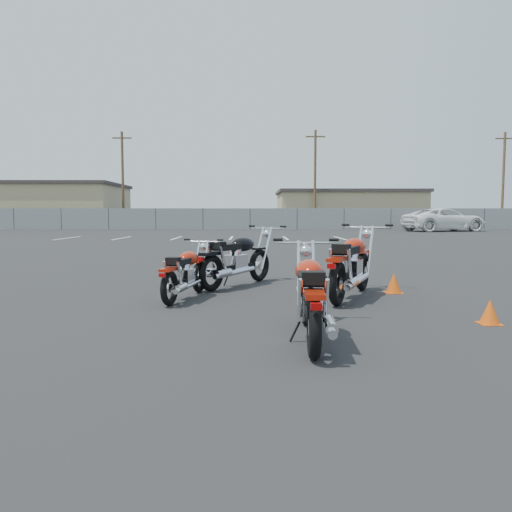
{
  "coord_description": "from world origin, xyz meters",
  "views": [
    {
      "loc": [
        0.13,
        -7.44,
        1.33
      ],
      "look_at": [
        0.2,
        0.6,
        0.65
      ],
      "focal_mm": 35.0,
      "sensor_mm": 36.0,
      "label": 1
    }
  ],
  "objects_px": {
    "motorcycle_rear_red": "(311,296)",
    "white_van": "(444,213)",
    "motorcycle_front_red": "(186,273)",
    "motorcycle_second_black": "(237,259)",
    "motorcycle_third_red": "(352,265)"
  },
  "relations": [
    {
      "from": "motorcycle_third_red",
      "to": "white_van",
      "type": "distance_m",
      "value": 33.15
    },
    {
      "from": "motorcycle_rear_red",
      "to": "white_van",
      "type": "bearing_deg",
      "value": 66.81
    },
    {
      "from": "motorcycle_second_black",
      "to": "white_van",
      "type": "xyz_separation_m",
      "value": [
        15.05,
        29.1,
        0.89
      ]
    },
    {
      "from": "motorcycle_second_black",
      "to": "motorcycle_third_red",
      "type": "xyz_separation_m",
      "value": [
        1.85,
        -1.3,
        0.02
      ]
    },
    {
      "from": "motorcycle_rear_red",
      "to": "motorcycle_front_red",
      "type": "bearing_deg",
      "value": 122.64
    },
    {
      "from": "motorcycle_second_black",
      "to": "motorcycle_rear_red",
      "type": "distance_m",
      "value": 4.06
    },
    {
      "from": "motorcycle_second_black",
      "to": "white_van",
      "type": "bearing_deg",
      "value": 62.65
    },
    {
      "from": "motorcycle_front_red",
      "to": "motorcycle_second_black",
      "type": "bearing_deg",
      "value": 60.91
    },
    {
      "from": "white_van",
      "to": "motorcycle_third_red",
      "type": "bearing_deg",
      "value": 141.7
    },
    {
      "from": "motorcycle_third_red",
      "to": "motorcycle_rear_red",
      "type": "bearing_deg",
      "value": -109.89
    },
    {
      "from": "motorcycle_rear_red",
      "to": "white_van",
      "type": "distance_m",
      "value": 35.98
    },
    {
      "from": "motorcycle_third_red",
      "to": "white_van",
      "type": "bearing_deg",
      "value": 66.53
    },
    {
      "from": "motorcycle_rear_red",
      "to": "white_van",
      "type": "relative_size",
      "value": 0.29
    },
    {
      "from": "motorcycle_second_black",
      "to": "motorcycle_third_red",
      "type": "height_order",
      "value": "motorcycle_third_red"
    },
    {
      "from": "motorcycle_second_black",
      "to": "motorcycle_third_red",
      "type": "distance_m",
      "value": 2.26
    }
  ]
}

